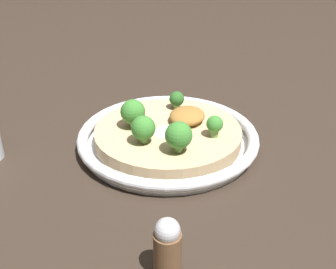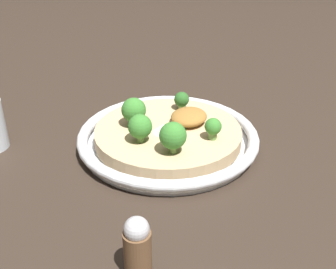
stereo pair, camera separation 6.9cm
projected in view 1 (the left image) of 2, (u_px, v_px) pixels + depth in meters
The scene contains 10 objects.
ground_plane at pixel (168, 145), 0.70m from camera, with size 6.00×6.00×0.00m, color #2D231C.
risotto_bowl at pixel (168, 137), 0.69m from camera, with size 0.30×0.30×0.03m.
cheese_sprinkle at pixel (162, 128), 0.68m from camera, with size 0.04×0.04×0.01m.
crispy_onion_garnish at pixel (187, 116), 0.70m from camera, with size 0.07×0.06×0.02m.
broccoli_back at pixel (215, 125), 0.66m from camera, with size 0.03×0.03×0.04m.
broccoli_right at pixel (179, 136), 0.61m from camera, with size 0.04×0.04×0.05m.
broccoli_front at pixel (133, 112), 0.68m from camera, with size 0.04×0.04×0.05m.
broccoli_front_left at pixel (177, 99), 0.74m from camera, with size 0.03×0.03×0.03m.
broccoli_front_right at pixel (143, 128), 0.63m from camera, with size 0.04×0.04×0.05m.
pepper_shaker at pixel (167, 248), 0.44m from camera, with size 0.03×0.03×0.08m.
Camera 1 is at (0.55, 0.25, 0.36)m, focal length 45.00 mm.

